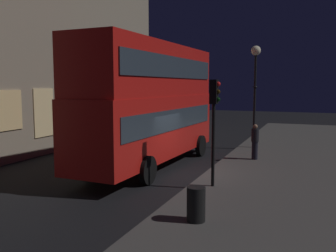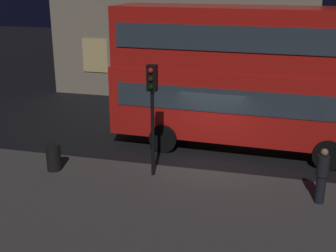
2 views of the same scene
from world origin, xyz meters
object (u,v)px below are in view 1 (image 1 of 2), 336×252
pedestrian (255,141)px  litter_bin (196,204)px  double_decker_bus (150,100)px  street_lamp (255,71)px  traffic_light_near_kerb (214,110)px

pedestrian → litter_bin: 8.90m
litter_bin → pedestrian: bearing=-1.2°
pedestrian → litter_bin: bearing=86.0°
pedestrian → litter_bin: pedestrian is taller
double_decker_bus → street_lamp: size_ratio=1.74×
litter_bin → street_lamp: bearing=2.0°
double_decker_bus → traffic_light_near_kerb: size_ratio=2.67×
pedestrian → traffic_light_near_kerb: bearing=80.3°
double_decker_bus → traffic_light_near_kerb: bearing=-122.4°
street_lamp → pedestrian: bearing=-170.3°
double_decker_bus → litter_bin: double_decker_bus is taller
double_decker_bus → traffic_light_near_kerb: 4.40m
pedestrian → litter_bin: (-8.89, 0.18, -0.42)m
double_decker_bus → litter_bin: 7.65m
traffic_light_near_kerb → pedestrian: (5.41, -0.64, -1.86)m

